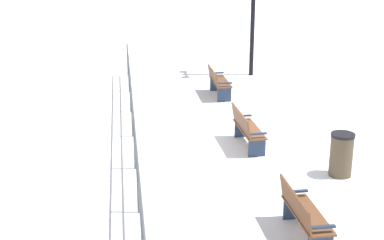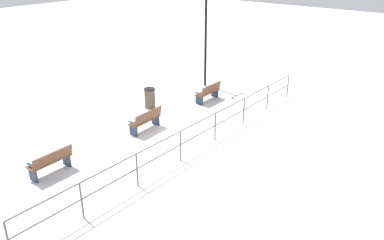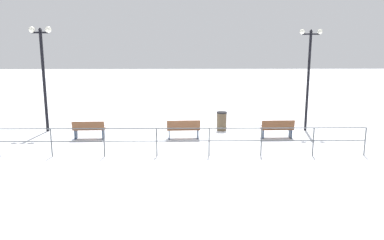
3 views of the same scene
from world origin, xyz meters
TOP-DOWN VIEW (x-y plane):
  - ground_plane at (0.00, 0.00)m, footprint 80.00×80.00m
  - bench_nearest at (-0.02, -4.34)m, footprint 0.57×1.53m
  - bench_second at (-0.08, -0.00)m, footprint 0.58×1.55m
  - bench_third at (-0.04, 4.34)m, footprint 0.55×1.47m
  - waterfront_railing at (-2.78, -0.00)m, footprint 0.05×14.45m
  - trash_bin at (1.57, -1.91)m, footprint 0.51×0.51m

SIDE VIEW (x-z plane):
  - ground_plane at x=0.00m, z-range 0.00..0.00m
  - bench_nearest at x=-0.02m, z-range 0.02..0.90m
  - bench_third at x=-0.04m, z-range 0.03..0.89m
  - bench_second at x=-0.08m, z-range 0.02..0.92m
  - trash_bin at x=1.57m, z-range 0.00..0.95m
  - waterfront_railing at x=-2.78m, z-range 0.20..1.35m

